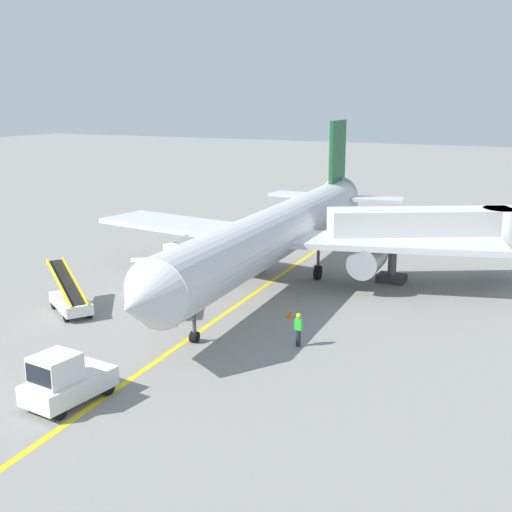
% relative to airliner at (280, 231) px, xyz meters
% --- Properties ---
extents(ground_plane, '(300.00, 300.00, 0.00)m').
position_rel_airliner_xyz_m(ground_plane, '(0.91, -12.23, -3.42)').
color(ground_plane, gray).
extents(taxi_line_yellow, '(6.09, 79.81, 0.01)m').
position_rel_airliner_xyz_m(taxi_line_yellow, '(0.04, -7.23, -3.41)').
color(taxi_line_yellow, yellow).
rests_on(taxi_line_yellow, ground).
extents(airliner, '(28.54, 35.34, 10.10)m').
position_rel_airliner_xyz_m(airliner, '(0.00, 0.00, 0.00)').
color(airliner, silver).
rests_on(airliner, ground).
extents(jet_bridge, '(12.40, 8.54, 4.85)m').
position_rel_airliner_xyz_m(jet_bridge, '(9.40, 4.81, 0.12)').
color(jet_bridge, silver).
rests_on(jet_bridge, ground).
extents(pushback_tug, '(2.26, 3.78, 2.20)m').
position_rel_airliner_xyz_m(pushback_tug, '(-0.10, -20.05, -2.42)').
color(pushback_tug, silver).
rests_on(pushback_tug, ground).
extents(baggage_tug_near_wing, '(2.70, 2.04, 2.10)m').
position_rel_airliner_xyz_m(baggage_tug_near_wing, '(-7.05, -1.61, -2.49)').
color(baggage_tug_near_wing, silver).
rests_on(baggage_tug_near_wing, ground).
extents(baggage_tug_by_cargo_door, '(2.47, 2.70, 2.10)m').
position_rel_airliner_xyz_m(baggage_tug_by_cargo_door, '(-6.57, -6.41, -2.49)').
color(baggage_tug_by_cargo_door, silver).
rests_on(baggage_tug_by_cargo_door, ground).
extents(belt_loader_forward_hold, '(4.89, 3.75, 2.59)m').
position_rel_airliner_xyz_m(belt_loader_forward_hold, '(-7.87, -11.21, -2.64)').
color(belt_loader_forward_hold, silver).
rests_on(belt_loader_forward_hold, ground).
extents(baggage_cart_loaded, '(2.68, 3.70, 0.94)m').
position_rel_airliner_xyz_m(baggage_cart_loaded, '(-2.64, -8.81, -2.95)').
color(baggage_cart_loaded, '#A5A5A8').
rests_on(baggage_cart_loaded, ground).
extents(ground_crew_marshaller, '(0.36, 0.24, 1.70)m').
position_rel_airliner_xyz_m(ground_crew_marshaller, '(5.71, -10.21, -2.51)').
color(ground_crew_marshaller, '#26262D').
rests_on(ground_crew_marshaller, ground).
extents(safety_cone_nose_left, '(0.36, 0.36, 0.44)m').
position_rel_airliner_xyz_m(safety_cone_nose_left, '(-9.59, 4.02, -3.20)').
color(safety_cone_nose_left, orange).
rests_on(safety_cone_nose_left, ground).
extents(safety_cone_nose_right, '(0.36, 0.36, 0.44)m').
position_rel_airliner_xyz_m(safety_cone_nose_right, '(1.83, 1.82, -3.20)').
color(safety_cone_nose_right, orange).
rests_on(safety_cone_nose_right, ground).
extents(safety_cone_wingtip_left, '(0.36, 0.36, 0.44)m').
position_rel_airliner_xyz_m(safety_cone_wingtip_left, '(3.61, -6.47, -3.20)').
color(safety_cone_wingtip_left, orange).
rests_on(safety_cone_wingtip_left, ground).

